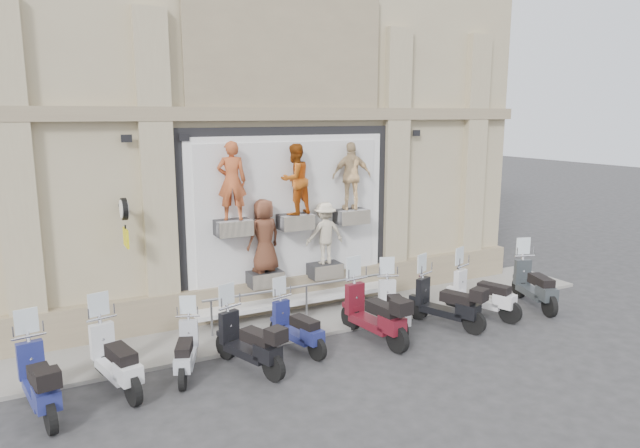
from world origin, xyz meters
The scene contains 16 objects.
ground centered at (0.00, 0.00, 0.00)m, with size 90.00×90.00×0.00m, color #2B2B2E.
sidewalk centered at (0.00, 2.10, 0.04)m, with size 16.00×2.20×0.08m, color gray.
building centered at (0.00, 7.00, 6.00)m, with size 14.00×8.60×12.00m, color tan, non-canonical shape.
shop_vitrine centered at (0.04, 2.75, 2.41)m, with size 5.60×0.87×4.30m.
guard_rail centered at (0.00, 2.00, 0.47)m, with size 5.06×0.10×0.93m, color #9EA0A5, non-canonical shape.
clock_sign_bracket centered at (-3.90, 2.47, 2.80)m, with size 0.10×0.80×1.02m.
scooter_a centered at (-5.73, 0.24, 0.81)m, with size 0.58×2.00×1.63m, color navy, non-canonical shape.
scooter_b centered at (-4.50, 0.55, 0.82)m, with size 0.59×2.02×1.64m, color silver, non-canonical shape.
scooter_c centered at (-3.23, 0.56, 0.69)m, with size 0.49×1.70×1.38m, color #9FA2AC, non-canonical shape.
scooter_d centered at (-2.11, 0.23, 0.79)m, with size 0.57×1.95×1.59m, color black, non-canonical shape.
scooter_e centered at (-0.91, 0.62, 0.73)m, with size 0.52×1.79×1.45m, color navy, non-canonical shape.
scooter_f centered at (0.78, 0.33, 0.87)m, with size 0.62×2.14×1.74m, color #510D18, non-canonical shape.
scooter_g centered at (1.55, 0.66, 0.77)m, with size 0.56×1.91×1.55m, color silver, non-canonical shape.
scooter_h centered at (2.71, 0.26, 0.81)m, with size 0.58×2.00×1.62m, color black, non-canonical shape.
scooter_i centered at (3.95, 0.38, 0.81)m, with size 0.58×1.99×1.62m, color silver, non-canonical shape.
scooter_j centered at (5.62, 0.30, 0.83)m, with size 0.60×2.05×1.66m, color #272C2F, non-canonical shape.
Camera 1 is at (-5.66, -9.51, 4.84)m, focal length 32.00 mm.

